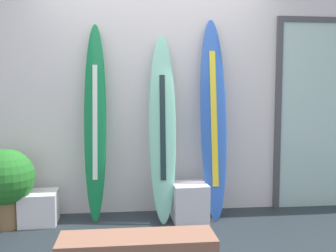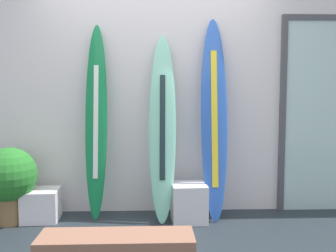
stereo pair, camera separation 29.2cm
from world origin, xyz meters
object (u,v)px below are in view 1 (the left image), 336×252
Objects in this scene: surfboard_seafoam at (163,129)px; surfboard_cobalt at (213,119)px; display_block_center at (190,202)px; display_block_left at (39,208)px; glass_door at (319,111)px; potted_plant at (6,181)px; bench at (137,247)px; surfboard_emerald at (95,122)px.

surfboard_seafoam is 0.54m from surfboard_cobalt.
surfboard_cobalt is at bearing 24.47° from display_block_center.
surfboard_seafoam reaches higher than display_block_left.
glass_door is 2.79× the size of potted_plant.
display_block_center is at bearing 69.67° from bench.
display_block_center is at bearing -0.25° from potted_plant.
surfboard_seafoam is 0.80m from display_block_center.
surfboard_emerald reaches higher than potted_plant.
display_block_left is at bearing 176.78° from display_block_center.
bench is (-0.85, -1.70, -0.63)m from surfboard_cobalt.
surfboard_emerald is 2.50m from glass_door.
surfboard_emerald is at bearing 8.10° from display_block_left.
surfboard_emerald is at bearing 101.83° from bench.
display_block_left is at bearing -178.81° from surfboard_cobalt.
surfboard_emerald is at bearing 174.50° from surfboard_seafoam.
bench is (-2.12, -1.92, -0.71)m from glass_door.
bench is (0.37, -1.75, -0.61)m from surfboard_emerald.
surfboard_emerald reaches higher than display_block_left.
surfboard_cobalt reaches higher than surfboard_seafoam.
display_block_left is 0.42m from potted_plant.
display_block_center is 1.70m from bench.
display_block_left is 0.97× the size of display_block_center.
surfboard_cobalt is 2.01m from bench.
surfboard_cobalt is (1.22, -0.04, 0.02)m from surfboard_emerald.
bench is (-0.59, -1.58, 0.20)m from display_block_center.
surfboard_seafoam is 2.50× the size of potted_plant.
display_block_left is at bearing -179.34° from surfboard_seafoam.
glass_door is 2.95m from bench.
surfboard_cobalt reaches higher than surfboard_emerald.
display_block_left is 1.92m from bench.
potted_plant is 0.82× the size of bench.
surfboard_cobalt is 1.29m from glass_door.
glass_door is (2.49, 0.18, 0.09)m from surfboard_emerald.
glass_door reaches higher than display_block_left.
surfboard_cobalt is 5.63× the size of display_block_left.
glass_door is (3.05, 0.26, 0.94)m from display_block_left.
surfboard_cobalt is 2.15m from potted_plant.
surfboard_seafoam is 1.83m from glass_door.
surfboard_cobalt is 2.24× the size of bench.
glass_door is 3.42m from potted_plant.
surfboard_cobalt is at bearing 3.16° from potted_plant.
bench is (-0.32, -1.68, -0.55)m from surfboard_seafoam.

